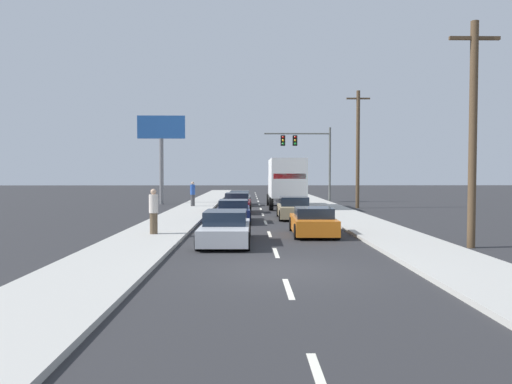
{
  "coord_description": "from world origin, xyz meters",
  "views": [
    {
      "loc": [
        -0.92,
        -13.12,
        2.67
      ],
      "look_at": [
        -0.47,
        16.0,
        1.54
      ],
      "focal_mm": 33.65,
      "sensor_mm": 36.0,
      "label": 1
    }
  ],
  "objects_px": {
    "utility_pole_mid": "(358,148)",
    "roadside_billboard": "(161,141)",
    "traffic_signal_mast": "(303,147)",
    "car_orange": "(313,222)",
    "car_maroon": "(237,204)",
    "utility_pole_near": "(473,132)",
    "pedestrian_mid_block": "(193,194)",
    "car_silver": "(226,228)",
    "car_tan": "(294,209)",
    "car_gray": "(240,199)",
    "car_navy": "(234,212)",
    "box_truck": "(286,181)",
    "pedestrian_near_corner": "(154,211)"
  },
  "relations": [
    {
      "from": "box_truck",
      "to": "utility_pole_near",
      "type": "relative_size",
      "value": 1.03
    },
    {
      "from": "utility_pole_near",
      "to": "pedestrian_mid_block",
      "type": "distance_m",
      "value": 23.89
    },
    {
      "from": "utility_pole_near",
      "to": "car_orange",
      "type": "bearing_deg",
      "value": 144.9
    },
    {
      "from": "utility_pole_near",
      "to": "pedestrian_mid_block",
      "type": "xyz_separation_m",
      "value": [
        -12.32,
        20.24,
        -3.06
      ]
    },
    {
      "from": "car_maroon",
      "to": "car_navy",
      "type": "relative_size",
      "value": 0.98
    },
    {
      "from": "car_orange",
      "to": "utility_pole_mid",
      "type": "relative_size",
      "value": 0.45
    },
    {
      "from": "car_silver",
      "to": "box_truck",
      "type": "bearing_deg",
      "value": 78.47
    },
    {
      "from": "car_gray",
      "to": "car_tan",
      "type": "xyz_separation_m",
      "value": [
        3.42,
        -11.82,
        0.03
      ]
    },
    {
      "from": "car_navy",
      "to": "traffic_signal_mast",
      "type": "bearing_deg",
      "value": 72.17
    },
    {
      "from": "utility_pole_mid",
      "to": "car_navy",
      "type": "bearing_deg",
      "value": -131.34
    },
    {
      "from": "car_orange",
      "to": "car_gray",
      "type": "bearing_deg",
      "value": 100.38
    },
    {
      "from": "roadside_billboard",
      "to": "car_orange",
      "type": "bearing_deg",
      "value": -63.81
    },
    {
      "from": "car_navy",
      "to": "box_truck",
      "type": "xyz_separation_m",
      "value": [
        3.66,
        10.24,
        1.55
      ]
    },
    {
      "from": "car_silver",
      "to": "pedestrian_mid_block",
      "type": "height_order",
      "value": "pedestrian_mid_block"
    },
    {
      "from": "roadside_billboard",
      "to": "utility_pole_near",
      "type": "bearing_deg",
      "value": -57.8
    },
    {
      "from": "car_tan",
      "to": "pedestrian_mid_block",
      "type": "bearing_deg",
      "value": 127.56
    },
    {
      "from": "pedestrian_mid_block",
      "to": "car_maroon",
      "type": "bearing_deg",
      "value": -53.37
    },
    {
      "from": "car_navy",
      "to": "roadside_billboard",
      "type": "height_order",
      "value": "roadside_billboard"
    },
    {
      "from": "pedestrian_near_corner",
      "to": "pedestrian_mid_block",
      "type": "xyz_separation_m",
      "value": [
        -0.37,
        17.17,
        0.01
      ]
    },
    {
      "from": "car_tan",
      "to": "utility_pole_near",
      "type": "height_order",
      "value": "utility_pole_near"
    },
    {
      "from": "roadside_billboard",
      "to": "pedestrian_near_corner",
      "type": "height_order",
      "value": "roadside_billboard"
    },
    {
      "from": "car_silver",
      "to": "car_orange",
      "type": "relative_size",
      "value": 1.16
    },
    {
      "from": "traffic_signal_mast",
      "to": "utility_pole_mid",
      "type": "height_order",
      "value": "utility_pole_mid"
    },
    {
      "from": "car_maroon",
      "to": "car_silver",
      "type": "relative_size",
      "value": 0.87
    },
    {
      "from": "car_maroon",
      "to": "utility_pole_near",
      "type": "bearing_deg",
      "value": -60.45
    },
    {
      "from": "utility_pole_near",
      "to": "utility_pole_mid",
      "type": "distance_m",
      "value": 19.71
    },
    {
      "from": "car_maroon",
      "to": "traffic_signal_mast",
      "type": "distance_m",
      "value": 14.19
    },
    {
      "from": "utility_pole_mid",
      "to": "roadside_billboard",
      "type": "xyz_separation_m",
      "value": [
        -15.92,
        4.95,
        0.84
      ]
    },
    {
      "from": "car_gray",
      "to": "traffic_signal_mast",
      "type": "bearing_deg",
      "value": 38.52
    },
    {
      "from": "box_truck",
      "to": "traffic_signal_mast",
      "type": "xyz_separation_m",
      "value": [
        2.24,
        8.08,
        2.97
      ]
    },
    {
      "from": "utility_pole_near",
      "to": "pedestrian_mid_block",
      "type": "height_order",
      "value": "utility_pole_near"
    },
    {
      "from": "car_gray",
      "to": "car_silver",
      "type": "height_order",
      "value": "car_silver"
    },
    {
      "from": "car_maroon",
      "to": "pedestrian_mid_block",
      "type": "distance_m",
      "value": 6.0
    },
    {
      "from": "box_truck",
      "to": "utility_pole_mid",
      "type": "relative_size",
      "value": 0.92
    },
    {
      "from": "car_orange",
      "to": "pedestrian_mid_block",
      "type": "relative_size",
      "value": 2.13
    },
    {
      "from": "car_silver",
      "to": "pedestrian_near_corner",
      "type": "bearing_deg",
      "value": 150.01
    },
    {
      "from": "utility_pole_mid",
      "to": "traffic_signal_mast",
      "type": "bearing_deg",
      "value": 112.81
    },
    {
      "from": "car_maroon",
      "to": "utility_pole_mid",
      "type": "relative_size",
      "value": 0.46
    },
    {
      "from": "car_silver",
      "to": "traffic_signal_mast",
      "type": "distance_m",
      "value": 27.33
    },
    {
      "from": "utility_pole_mid",
      "to": "utility_pole_near",
      "type": "bearing_deg",
      "value": -91.16
    },
    {
      "from": "car_navy",
      "to": "utility_pole_near",
      "type": "distance_m",
      "value": 13.26
    },
    {
      "from": "box_truck",
      "to": "pedestrian_mid_block",
      "type": "xyz_separation_m",
      "value": [
        -7.18,
        0.75,
        -1.03
      ]
    },
    {
      "from": "car_orange",
      "to": "utility_pole_near",
      "type": "bearing_deg",
      "value": -35.1
    },
    {
      "from": "car_tan",
      "to": "traffic_signal_mast",
      "type": "height_order",
      "value": "traffic_signal_mast"
    },
    {
      "from": "utility_pole_near",
      "to": "car_maroon",
      "type": "bearing_deg",
      "value": 119.55
    },
    {
      "from": "car_gray",
      "to": "car_orange",
      "type": "distance_m",
      "value": 19.61
    },
    {
      "from": "car_silver",
      "to": "utility_pole_near",
      "type": "distance_m",
      "value": 9.65
    },
    {
      "from": "car_silver",
      "to": "roadside_billboard",
      "type": "distance_m",
      "value": 24.79
    },
    {
      "from": "car_tan",
      "to": "pedestrian_near_corner",
      "type": "xyz_separation_m",
      "value": [
        -6.65,
        -8.05,
        0.5
      ]
    },
    {
      "from": "pedestrian_near_corner",
      "to": "pedestrian_mid_block",
      "type": "bearing_deg",
      "value": 91.22
    }
  ]
}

